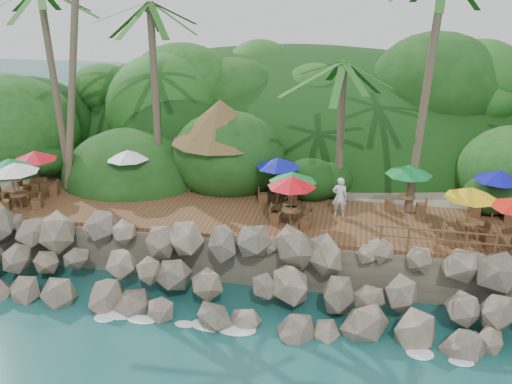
# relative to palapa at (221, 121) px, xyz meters

# --- Properties ---
(ground) EXTENTS (140.00, 140.00, 0.00)m
(ground) POSITION_rel_palapa_xyz_m (2.56, -9.56, -5.79)
(ground) COLOR #19514F
(ground) RESTS_ON ground
(land_base) EXTENTS (32.00, 25.20, 2.10)m
(land_base) POSITION_rel_palapa_xyz_m (2.56, 6.44, -4.74)
(land_base) COLOR gray
(land_base) RESTS_ON ground
(jungle_hill) EXTENTS (44.80, 28.00, 15.40)m
(jungle_hill) POSITION_rel_palapa_xyz_m (2.56, 13.94, -5.79)
(jungle_hill) COLOR #143811
(jungle_hill) RESTS_ON ground
(seawall) EXTENTS (29.00, 4.00, 2.30)m
(seawall) POSITION_rel_palapa_xyz_m (2.56, -7.56, -4.64)
(seawall) COLOR gray
(seawall) RESTS_ON ground
(terrace) EXTENTS (26.00, 5.00, 0.20)m
(terrace) POSITION_rel_palapa_xyz_m (2.56, -3.56, -3.59)
(terrace) COLOR brown
(terrace) RESTS_ON land_base
(jungle_foliage) EXTENTS (44.00, 16.00, 12.00)m
(jungle_foliage) POSITION_rel_palapa_xyz_m (2.56, 5.44, -5.79)
(jungle_foliage) COLOR #143811
(jungle_foliage) RESTS_ON ground
(foam_line) EXTENTS (25.20, 0.80, 0.06)m
(foam_line) POSITION_rel_palapa_xyz_m (2.56, -9.26, -5.76)
(foam_line) COLOR white
(foam_line) RESTS_ON ground
(palapa) EXTENTS (5.25, 5.25, 4.60)m
(palapa) POSITION_rel_palapa_xyz_m (0.00, 0.00, 0.00)
(palapa) COLOR brown
(palapa) RESTS_ON ground
(dining_clusters) EXTENTS (24.78, 5.35, 2.33)m
(dining_clusters) POSITION_rel_palapa_xyz_m (2.64, -3.58, -1.55)
(dining_clusters) COLOR brown
(dining_clusters) RESTS_ON terrace
(railing) EXTENTS (8.30, 0.10, 1.00)m
(railing) POSITION_rel_palapa_xyz_m (12.06, -5.91, -2.88)
(railing) COLOR brown
(railing) RESTS_ON terrace
(waiter) EXTENTS (0.71, 0.48, 1.89)m
(waiter) POSITION_rel_palapa_xyz_m (6.39, -3.04, -2.55)
(waiter) COLOR white
(waiter) RESTS_ON terrace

